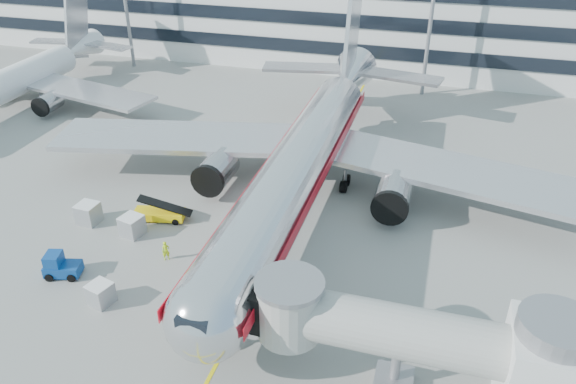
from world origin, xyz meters
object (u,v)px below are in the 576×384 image
(ramp_worker, at_px, (166,251))
(baggage_tug, at_px, (60,266))
(belt_loader, at_px, (159,213))
(cargo_container_right, at_px, (132,226))
(cargo_container_front, at_px, (101,294))
(main_jet, at_px, (306,154))
(cargo_container_left, at_px, (88,213))

(ramp_worker, bearing_deg, baggage_tug, 177.52)
(belt_loader, xyz_separation_m, cargo_container_right, (-1.04, -2.68, 0.25))
(cargo_container_right, relative_size, ramp_worker, 1.22)
(belt_loader, bearing_deg, cargo_container_front, -83.81)
(main_jet, xyz_separation_m, cargo_container_left, (-16.45, -9.55, -3.34))
(baggage_tug, distance_m, cargo_container_left, 7.18)
(baggage_tug, xyz_separation_m, cargo_container_left, (-2.17, 6.84, 0.06))
(belt_loader, bearing_deg, main_jet, 34.40)
(cargo_container_left, bearing_deg, cargo_container_front, -52.29)
(main_jet, bearing_deg, cargo_container_left, -149.87)
(baggage_tug, bearing_deg, belt_loader, 69.37)
(belt_loader, bearing_deg, cargo_container_right, -111.13)
(cargo_container_left, bearing_deg, ramp_worker, -18.36)
(cargo_container_right, bearing_deg, main_jet, 40.34)
(main_jet, xyz_separation_m, cargo_container_front, (-9.76, -18.20, -3.44))
(main_jet, relative_size, baggage_tug, 17.97)
(main_jet, xyz_separation_m, belt_loader, (-10.93, -7.48, -3.62))
(cargo_container_right, bearing_deg, cargo_container_left, 172.26)
(main_jet, xyz_separation_m, ramp_worker, (-7.76, -12.44, -3.44))
(cargo_container_left, bearing_deg, main_jet, 30.13)
(cargo_container_left, relative_size, ramp_worker, 1.12)
(main_jet, bearing_deg, baggage_tug, -131.06)
(main_jet, relative_size, cargo_container_right, 26.27)
(cargo_container_right, height_order, cargo_container_front, cargo_container_right)
(main_jet, distance_m, cargo_container_right, 16.05)
(belt_loader, relative_size, cargo_container_front, 2.53)
(main_jet, relative_size, belt_loader, 11.05)
(cargo_container_right, distance_m, cargo_container_front, 8.34)
(baggage_tug, bearing_deg, ramp_worker, 31.25)
(main_jet, bearing_deg, ramp_worker, -121.96)
(belt_loader, xyz_separation_m, baggage_tug, (-3.35, -8.91, 0.22))
(main_jet, xyz_separation_m, baggage_tug, (-14.28, -16.39, -3.40))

